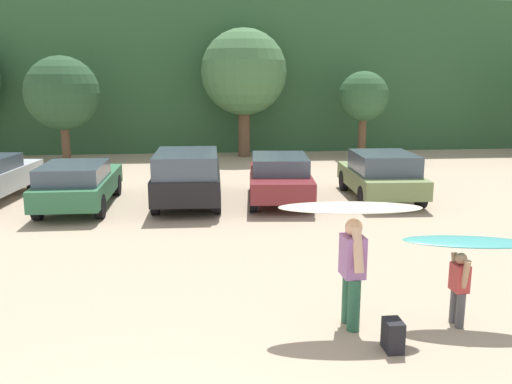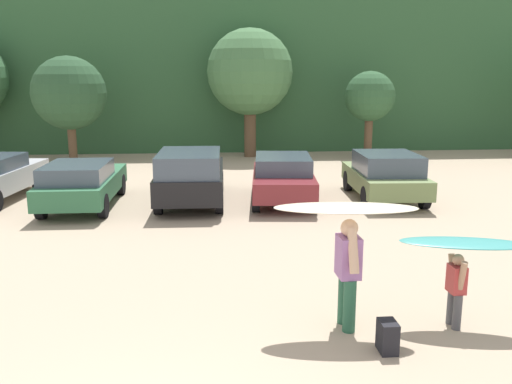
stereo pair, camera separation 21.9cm
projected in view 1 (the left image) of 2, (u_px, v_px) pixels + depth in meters
The scene contains 13 objects.
hillside_ridge at pixel (187, 77), 32.74m from camera, with size 108.00×12.00×7.64m, color #2D5633.
tree_far_right at pixel (62, 94), 23.55m from camera, with size 3.20×3.20×4.70m.
tree_far_left at pixel (244, 73), 25.68m from camera, with size 4.06×4.06×6.05m.
tree_right at pixel (364, 97), 25.64m from camera, with size 2.34×2.34×4.07m.
parked_car_forest_green at pixel (79, 183), 15.92m from camera, with size 1.88×4.61×1.39m.
parked_car_black at pixel (188, 175), 16.38m from camera, with size 2.03×4.76×1.67m.
parked_car_maroon at pixel (280, 177), 16.79m from camera, with size 2.20×4.28×1.41m.
parked_car_olive_green at pixel (381, 174), 17.06m from camera, with size 2.10×4.16×1.50m.
person_adult at pixel (352, 267), 8.23m from camera, with size 0.33×0.82×1.72m.
person_child at pixel (459, 285), 8.34m from camera, with size 0.22×0.52×1.17m.
surfboard_cream at pixel (350, 208), 8.10m from camera, with size 2.21×0.83×0.11m.
surfboard_teal at pixel (468, 242), 8.33m from camera, with size 2.03×0.97×0.10m.
backpack_dropped at pixel (393, 335), 7.63m from camera, with size 0.24×0.34×0.45m.
Camera 1 is at (0.66, -4.18, 3.77)m, focal length 38.23 mm.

